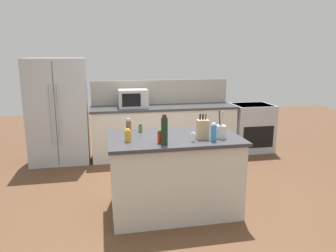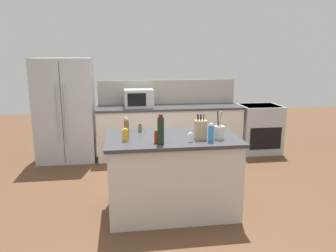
# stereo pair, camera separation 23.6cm
# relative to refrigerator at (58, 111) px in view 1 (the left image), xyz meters

# --- Properties ---
(ground_plane) EXTENTS (14.00, 14.00, 0.00)m
(ground_plane) POSITION_rel_refrigerator_xyz_m (1.58, -2.25, -0.91)
(ground_plane) COLOR brown
(back_counter_run) EXTENTS (2.67, 0.66, 0.94)m
(back_counter_run) POSITION_rel_refrigerator_xyz_m (1.88, -0.05, -0.44)
(back_counter_run) COLOR beige
(back_counter_run) RESTS_ON ground_plane
(wall_backsplash) EXTENTS (2.63, 0.03, 0.46)m
(wall_backsplash) POSITION_rel_refrigerator_xyz_m (1.88, 0.27, 0.26)
(wall_backsplash) COLOR #B2A899
(wall_backsplash) RESTS_ON back_counter_run
(kitchen_island) EXTENTS (1.55, 0.94, 0.94)m
(kitchen_island) POSITION_rel_refrigerator_xyz_m (1.58, -2.25, -0.44)
(kitchen_island) COLOR beige
(kitchen_island) RESTS_ON ground_plane
(refrigerator) EXTENTS (1.00, 0.75, 1.82)m
(refrigerator) POSITION_rel_refrigerator_xyz_m (0.00, 0.00, 0.00)
(refrigerator) COLOR #ADB2B7
(refrigerator) RESTS_ON ground_plane
(range_oven) EXTENTS (0.76, 0.65, 0.92)m
(range_oven) POSITION_rel_refrigerator_xyz_m (3.63, -0.05, -0.44)
(range_oven) COLOR #ADB2B7
(range_oven) RESTS_ON ground_plane
(microwave) EXTENTS (0.52, 0.39, 0.32)m
(microwave) POSITION_rel_refrigerator_xyz_m (1.31, -0.05, 0.19)
(microwave) COLOR #ADB2B7
(microwave) RESTS_ON back_counter_run
(knife_block) EXTENTS (0.13, 0.11, 0.29)m
(knife_block) POSITION_rel_refrigerator_xyz_m (1.88, -2.41, 0.14)
(knife_block) COLOR tan
(knife_block) RESTS_ON kitchen_island
(utensil_crock) EXTENTS (0.12, 0.12, 0.32)m
(utensil_crock) POSITION_rel_refrigerator_xyz_m (2.09, -2.43, 0.11)
(utensil_crock) COLOR beige
(utensil_crock) RESTS_ON kitchen_island
(spice_jar_oregano) EXTENTS (0.05, 0.05, 0.10)m
(spice_jar_oregano) POSITION_rel_refrigerator_xyz_m (1.21, -1.95, 0.07)
(spice_jar_oregano) COLOR #567038
(spice_jar_oregano) RESTS_ON kitchen_island
(pepper_grinder) EXTENTS (0.06, 0.06, 0.25)m
(pepper_grinder) POSITION_rel_refrigerator_xyz_m (1.04, -2.29, 0.15)
(pepper_grinder) COLOR brown
(pepper_grinder) RESTS_ON kitchen_island
(hot_sauce_bottle) EXTENTS (0.05, 0.05, 0.15)m
(hot_sauce_bottle) POSITION_rel_refrigerator_xyz_m (1.36, -2.50, 0.10)
(hot_sauce_bottle) COLOR red
(hot_sauce_bottle) RESTS_ON kitchen_island
(honey_jar) EXTENTS (0.07, 0.07, 0.14)m
(honey_jar) POSITION_rel_refrigerator_xyz_m (1.03, -2.36, 0.10)
(honey_jar) COLOR gold
(honey_jar) RESTS_ON kitchen_island
(salt_shaker) EXTENTS (0.05, 0.05, 0.11)m
(salt_shaker) POSITION_rel_refrigerator_xyz_m (1.74, -2.51, 0.08)
(salt_shaker) COLOR silver
(salt_shaker) RESTS_ON kitchen_island
(wine_bottle) EXTENTS (0.07, 0.07, 0.33)m
(wine_bottle) POSITION_rel_refrigerator_xyz_m (1.40, -2.56, 0.19)
(wine_bottle) COLOR black
(wine_bottle) RESTS_ON kitchen_island
(dish_soap_bottle) EXTENTS (0.06, 0.06, 0.21)m
(dish_soap_bottle) POSITION_rel_refrigerator_xyz_m (1.97, -2.53, 0.13)
(dish_soap_bottle) COLOR #3384BC
(dish_soap_bottle) RESTS_ON kitchen_island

